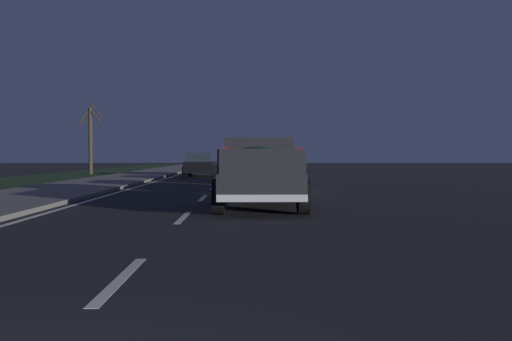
{
  "coord_description": "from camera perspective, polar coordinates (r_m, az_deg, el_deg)",
  "views": [
    {
      "loc": [
        -2.17,
        -1.41,
        1.39
      ],
      "look_at": [
        14.02,
        -1.7,
        0.94
      ],
      "focal_mm": 38.85,
      "sensor_mm": 36.0,
      "label": 1
    }
  ],
  "objects": [
    {
      "name": "lane_markings",
      "position": [
        31.35,
        -8.28,
        -0.97
      ],
      "size": [
        108.0,
        3.54,
        0.01
      ],
      "color": "silver",
      "rests_on": "ground"
    },
    {
      "name": "sedan_black",
      "position": [
        36.3,
        -5.73,
        0.61
      ],
      "size": [
        4.42,
        2.06,
        1.54
      ],
      "color": "black",
      "rests_on": "ground"
    },
    {
      "name": "pickup_truck",
      "position": [
        14.8,
        0.3,
        -0.0
      ],
      "size": [
        5.42,
        2.29,
        1.87
      ],
      "color": "#232328",
      "rests_on": "ground"
    },
    {
      "name": "grass_verge",
      "position": [
        31.61,
        -23.54,
        -1.07
      ],
      "size": [
        108.0,
        6.0,
        0.01
      ],
      "primitive_type": "cube",
      "color": "#1E3819",
      "rests_on": "ground"
    },
    {
      "name": "sedan_white",
      "position": [
        21.3,
        -0.17,
        -0.05
      ],
      "size": [
        4.42,
        2.05,
        1.54
      ],
      "color": "silver",
      "rests_on": "ground"
    },
    {
      "name": "sidewalk_shoulder",
      "position": [
        30.05,
        -14.7,
        -1.01
      ],
      "size": [
        108.0,
        4.0,
        0.12
      ],
      "primitive_type": "cube",
      "color": "slate",
      "rests_on": "ground"
    },
    {
      "name": "sedan_blue",
      "position": [
        28.0,
        -0.25,
        0.34
      ],
      "size": [
        4.44,
        2.09,
        1.54
      ],
      "color": "navy",
      "rests_on": "ground"
    },
    {
      "name": "ground",
      "position": [
        29.24,
        -3.78,
        -1.15
      ],
      "size": [
        144.0,
        144.0,
        0.0
      ],
      "primitive_type": "plane",
      "color": "black"
    },
    {
      "name": "bare_tree_far",
      "position": [
        42.52,
        -16.67,
        3.25
      ],
      "size": [
        0.7,
        1.97,
        5.29
      ],
      "color": "#423323",
      "rests_on": "ground"
    }
  ]
}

